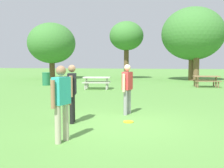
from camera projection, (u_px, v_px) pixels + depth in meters
The scene contains 12 objects.
ground_plane at pixel (122, 124), 7.02m from camera, with size 120.00×120.00×0.00m, color #568E3D.
person_thrower at pixel (127, 86), 8.20m from camera, with size 0.32×0.59×1.64m.
person_catcher at pixel (61, 99), 5.34m from camera, with size 0.32×0.59×1.64m.
person_bystander at pixel (72, 90), 7.07m from camera, with size 0.31×0.59×1.64m.
frisbee at pixel (128, 122), 7.20m from camera, with size 0.30×0.30×0.03m, color yellow.
picnic_table_near at pixel (97, 80), 16.10m from camera, with size 1.88×1.64×0.77m.
picnic_table_far at pixel (206, 79), 17.37m from camera, with size 1.80×1.54×0.77m.
trash_can_beside_table at pixel (46, 79), 18.64m from camera, with size 0.59×0.59×0.96m.
tree_tall_left at pixel (52, 43), 25.65m from camera, with size 4.82×4.82×5.69m.
tree_broad_center at pixel (126, 36), 25.83m from camera, with size 3.48×3.48×5.89m.
tree_far_right at pixel (193, 34), 23.43m from camera, with size 5.74×5.74×6.78m.
tree_slender_mid at pixel (197, 33), 22.57m from camera, with size 3.94×3.94×6.00m.
Camera 1 is at (1.06, -6.82, 1.71)m, focal length 40.43 mm.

